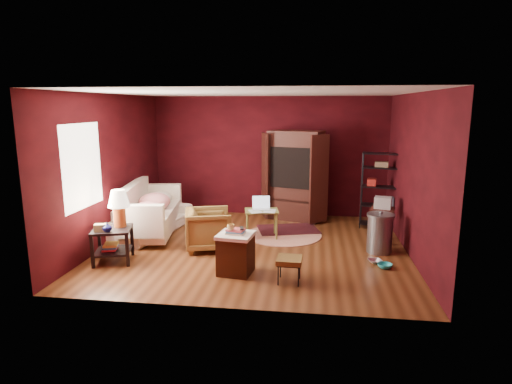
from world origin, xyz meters
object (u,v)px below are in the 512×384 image
sofa (151,214)px  hamper (236,253)px  wire_shelving (381,187)px  side_table (116,219)px  armchair (208,227)px  tv_armoire (295,174)px  laptop_desk (261,213)px

sofa → hamper: bearing=-120.1°
wire_shelving → side_table: bearing=-140.6°
armchair → wire_shelving: wire_shelving is taller
armchair → tv_armoire: (1.46, 2.34, 0.65)m
armchair → tv_armoire: size_ratio=0.40×
armchair → hamper: bearing=-162.9°
hamper → laptop_desk: 1.92m
hamper → tv_armoire: (0.76, 3.42, 0.72)m
laptop_desk → side_table: bearing=-154.8°
sofa → tv_armoire: bearing=-50.2°
sofa → wire_shelving: 4.83m
side_table → tv_armoire: bearing=47.6°
side_table → hamper: 2.15m
hamper → sofa: bearing=138.0°
side_table → wire_shelving: bearing=29.1°
tv_armoire → wire_shelving: 1.91m
armchair → tv_armoire: bearing=-47.9°
hamper → tv_armoire: 3.58m
sofa → hamper: sofa is taller
sofa → laptop_desk: sofa is taller
laptop_desk → tv_armoire: bearing=58.5°
hamper → tv_armoire: bearing=77.5°
wire_shelving → tv_armoire: bearing=174.5°
wire_shelving → armchair: bearing=-140.8°
laptop_desk → tv_armoire: (0.59, 1.51, 0.56)m
armchair → side_table: 1.63m
side_table → wire_shelving: 5.36m
laptop_desk → hamper: bearing=-105.4°
armchair → laptop_desk: (0.87, 0.82, 0.09)m
side_table → laptop_desk: bearing=35.4°
laptop_desk → armchair: bearing=-146.9°
hamper → laptop_desk: bearing=84.9°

